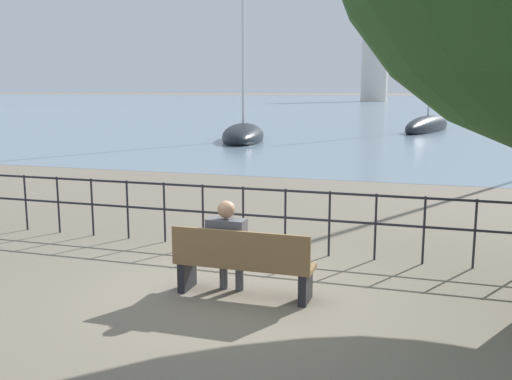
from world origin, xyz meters
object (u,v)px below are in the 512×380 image
sailboat_2 (243,135)px  harbor_lighthouse (375,51)px  sailboat_1 (428,126)px  park_bench (243,264)px  seated_person_left (227,242)px

sailboat_2 → harbor_lighthouse: (-4.79, 111.09, 11.45)m
sailboat_1 → harbor_lighthouse: bearing=110.6°
harbor_lighthouse → park_bench: bearing=-84.8°
seated_person_left → sailboat_2: size_ratio=0.12×
harbor_lighthouse → sailboat_2: bearing=-87.5°
park_bench → sailboat_2: (-7.38, 21.82, -0.13)m
seated_person_left → sailboat_2: (-7.14, 21.74, -0.38)m
park_bench → harbor_lighthouse: harbor_lighthouse is taller
park_bench → sailboat_2: sailboat_2 is taller
seated_person_left → sailboat_2: sailboat_2 is taller
sailboat_2 → harbor_lighthouse: bearing=77.9°
park_bench → seated_person_left: bearing=162.2°
sailboat_1 → harbor_lighthouse: (-13.93, 100.59, 11.42)m
sailboat_1 → harbor_lighthouse: 102.19m
park_bench → sailboat_2: bearing=108.7°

